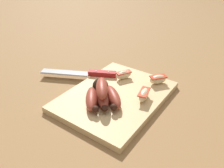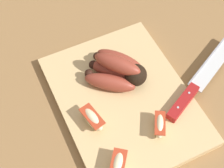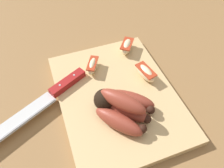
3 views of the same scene
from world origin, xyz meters
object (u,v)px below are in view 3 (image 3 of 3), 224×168
object	(u,v)px
apple_wedge_middle	(93,66)
chefs_knife	(52,94)
apple_wedge_near	(146,73)
apple_wedge_far	(127,46)
banana_bunch	(121,107)

from	to	relation	value
apple_wedge_middle	chefs_knife	bearing A→B (deg)	-66.97
apple_wedge_middle	apple_wedge_near	bearing A→B (deg)	58.79
chefs_knife	apple_wedge_near	size ratio (longest dim) A/B	3.90
chefs_knife	apple_wedge_far	distance (m)	0.25
banana_bunch	apple_wedge_far	bearing A→B (deg)	154.03
banana_bunch	apple_wedge_middle	xyz separation A→B (m)	(-0.15, -0.02, -0.01)
apple_wedge_middle	apple_wedge_far	bearing A→B (deg)	108.88
chefs_knife	apple_wedge_middle	distance (m)	0.13
chefs_knife	apple_wedge_near	bearing A→B (deg)	84.72
banana_bunch	chefs_knife	xyz separation A→B (m)	(-0.10, -0.14, -0.02)
chefs_knife	apple_wedge_middle	bearing A→B (deg)	113.03
chefs_knife	apple_wedge_far	size ratio (longest dim) A/B	4.15
apple_wedge_near	apple_wedge_middle	size ratio (longest dim) A/B	1.11
banana_bunch	apple_wedge_middle	bearing A→B (deg)	-172.41
apple_wedge_middle	apple_wedge_far	xyz separation A→B (m)	(-0.04, 0.11, 0.00)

